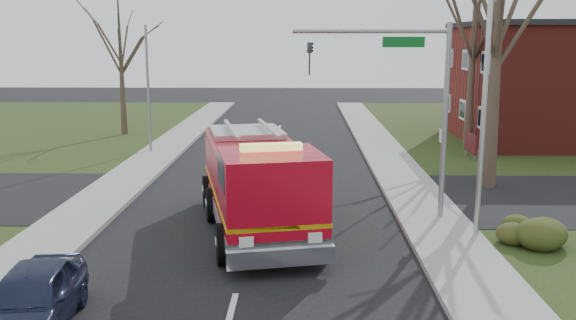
{
  "coord_description": "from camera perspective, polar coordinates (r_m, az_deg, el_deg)",
  "views": [
    {
      "loc": [
        1.64,
        -19.2,
        6.26
      ],
      "look_at": [
        1.14,
        2.13,
        2.0
      ],
      "focal_mm": 38.0,
      "sensor_mm": 36.0,
      "label": 1
    }
  ],
  "objects": [
    {
      "name": "health_center_sign",
      "position": [
        33.36,
        16.74,
        1.52
      ],
      "size": [
        0.12,
        2.0,
        1.4
      ],
      "color": "#52131A",
      "rests_on": "ground"
    },
    {
      "name": "bare_tree_near",
      "position": [
        26.43,
        19.18,
        13.18
      ],
      "size": [
        6.0,
        6.0,
        12.0
      ],
      "color": "#3D3224",
      "rests_on": "ground"
    },
    {
      "name": "utility_pole_far",
      "position": [
        34.37,
        -12.95,
        6.4
      ],
      "size": [
        0.14,
        0.14,
        7.0
      ],
      "primitive_type": "cylinder",
      "color": "gray",
      "rests_on": "ground"
    },
    {
      "name": "hedge_corner",
      "position": [
        20.44,
        22.51,
        -5.73
      ],
      "size": [
        2.8,
        2.0,
        0.9
      ],
      "primitive_type": "ellipsoid",
      "color": "#303814",
      "rests_on": "lawn_right"
    },
    {
      "name": "ground",
      "position": [
        20.27,
        -3.38,
        -6.73
      ],
      "size": [
        120.0,
        120.0,
        0.0
      ],
      "primitive_type": "plane",
      "color": "black",
      "rests_on": "ground"
    },
    {
      "name": "parked_car_maroon",
      "position": [
        14.6,
        -22.87,
        -11.95
      ],
      "size": [
        2.15,
        4.39,
        1.44
      ],
      "primitive_type": "imported",
      "rotation": [
        0.0,
        0.0,
        0.11
      ],
      "color": "#1B223B",
      "rests_on": "ground"
    },
    {
      "name": "sidewalk_right",
      "position": [
        20.68,
        14.12,
        -6.46
      ],
      "size": [
        2.4,
        80.0,
        0.15
      ],
      "primitive_type": "cube",
      "color": "gray",
      "rests_on": "ground"
    },
    {
      "name": "sidewalk_left",
      "position": [
        21.65,
        -20.06,
        -6.02
      ],
      "size": [
        2.4,
        80.0,
        0.15
      ],
      "primitive_type": "cube",
      "color": "gray",
      "rests_on": "ground"
    },
    {
      "name": "streetlight_pole",
      "position": [
        19.57,
        17.76,
        5.74
      ],
      "size": [
        1.48,
        0.16,
        8.4
      ],
      "color": "#B7BABF",
      "rests_on": "ground"
    },
    {
      "name": "traffic_signal_mast",
      "position": [
        21.07,
        11.19,
        6.85
      ],
      "size": [
        5.29,
        0.18,
        6.8
      ],
      "color": "gray",
      "rests_on": "ground"
    },
    {
      "name": "fire_engine",
      "position": [
        19.89,
        -2.84,
        -2.47
      ],
      "size": [
        4.71,
        8.84,
        3.39
      ],
      "rotation": [
        0.0,
        0.0,
        0.22
      ],
      "color": "#B0081A",
      "rests_on": "ground"
    },
    {
      "name": "bare_tree_far",
      "position": [
        35.46,
        16.99,
        11.17
      ],
      "size": [
        5.25,
        5.25,
        10.5
      ],
      "color": "#3D3224",
      "rests_on": "ground"
    },
    {
      "name": "bare_tree_left",
      "position": [
        40.9,
        -15.42,
        9.91
      ],
      "size": [
        4.5,
        4.5,
        9.0
      ],
      "color": "#3D3224",
      "rests_on": "ground"
    }
  ]
}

